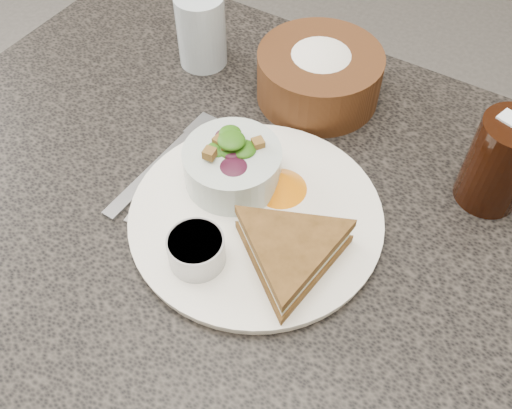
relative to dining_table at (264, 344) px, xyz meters
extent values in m
cube|color=black|center=(0.00, 0.00, 0.00)|extent=(1.00, 0.70, 0.75)
cylinder|color=white|center=(0.00, -0.02, 0.38)|extent=(0.29, 0.29, 0.01)
cylinder|color=#939496|center=(-0.03, -0.11, 0.41)|extent=(0.06, 0.06, 0.04)
cone|color=orange|center=(0.00, 0.03, 0.40)|extent=(0.09, 0.09, 0.03)
cube|color=#94969B|center=(-0.15, -0.02, 0.38)|extent=(0.02, 0.18, 0.00)
cube|color=#A5A5A5|center=(-0.14, -0.01, 0.38)|extent=(0.03, 0.18, 0.00)
cylinder|color=silver|center=(-0.23, 0.19, 0.43)|extent=(0.08, 0.08, 0.11)
camera|label=1|loc=(0.20, -0.36, 0.91)|focal=40.00mm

